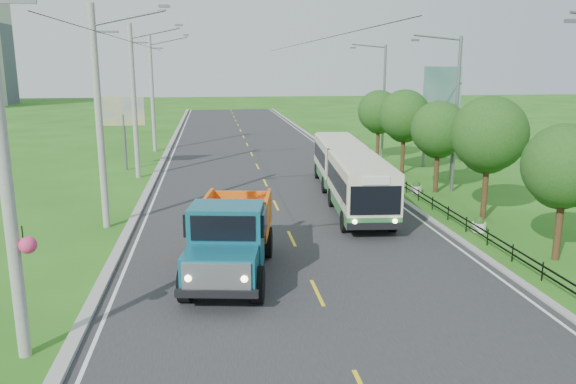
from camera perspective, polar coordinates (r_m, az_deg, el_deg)
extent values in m
plane|color=#245D16|center=(18.93, 2.99, -10.21)|extent=(240.00, 240.00, 0.00)
cube|color=#28282B|center=(37.99, -2.62, 1.55)|extent=(14.00, 120.00, 0.02)
cube|color=#9E9E99|center=(38.03, -13.49, 1.32)|extent=(0.40, 120.00, 0.15)
cube|color=#9E9E99|center=(39.25, 7.84, 1.87)|extent=(0.30, 120.00, 0.10)
cube|color=silver|center=(37.99, -12.66, 1.27)|extent=(0.12, 120.00, 0.00)
cube|color=silver|center=(39.13, 7.13, 1.81)|extent=(0.12, 120.00, 0.00)
cube|color=yellow|center=(18.92, 2.99, -10.15)|extent=(0.12, 2.20, 0.00)
cube|color=black|center=(33.86, 11.94, 0.40)|extent=(0.04, 40.00, 0.60)
cylinder|color=gray|center=(15.16, -26.88, 2.33)|extent=(0.32, 0.32, 10.00)
cube|color=slate|center=(14.88, -26.51, 16.95)|extent=(1.20, 0.10, 0.10)
sphere|color=#D83366|center=(15.49, -24.91, -4.90)|extent=(0.44, 0.44, 0.44)
cylinder|color=gray|center=(26.69, -18.64, 6.97)|extent=(0.32, 0.32, 10.00)
cube|color=slate|center=(26.54, -18.15, 15.21)|extent=(1.20, 0.10, 0.10)
cube|color=slate|center=(26.31, -12.46, 17.96)|extent=(0.50, 0.18, 0.12)
cylinder|color=gray|center=(38.51, -15.38, 8.76)|extent=(0.32, 0.32, 10.00)
cube|color=slate|center=(38.41, -14.96, 14.45)|extent=(1.20, 0.10, 0.10)
cube|color=slate|center=(38.25, -11.03, 16.30)|extent=(0.50, 0.18, 0.12)
cylinder|color=gray|center=(50.42, -13.64, 9.69)|extent=(0.32, 0.32, 10.00)
cube|color=slate|center=(50.34, -13.29, 14.04)|extent=(1.20, 0.10, 0.10)
cube|color=slate|center=(50.22, -10.29, 15.43)|extent=(0.50, 0.18, 0.12)
cylinder|color=#382314|center=(23.92, 25.83, -2.83)|extent=(0.28, 0.28, 2.97)
sphere|color=#1E4B15|center=(23.47, 26.35, 2.42)|extent=(3.18, 3.18, 3.18)
sphere|color=#1E4B15|center=(24.10, 25.94, 1.16)|extent=(2.33, 2.33, 2.33)
cylinder|color=#382314|center=(28.90, 19.40, 0.64)|extent=(0.28, 0.28, 3.36)
sphere|color=#1E4B15|center=(28.51, 19.77, 5.60)|extent=(3.60, 3.60, 3.60)
sphere|color=#1E4B15|center=(29.13, 19.57, 4.32)|extent=(2.64, 2.64, 2.64)
cylinder|color=#382314|center=(34.27, 14.87, 2.46)|extent=(0.28, 0.28, 3.02)
sphere|color=#1E4B15|center=(33.96, 15.09, 6.23)|extent=(3.24, 3.24, 3.24)
sphere|color=#1E4B15|center=(34.57, 15.01, 5.26)|extent=(2.38, 2.38, 2.38)
cylinder|color=#382314|center=(39.78, 11.59, 4.17)|extent=(0.28, 0.28, 3.25)
sphere|color=#1E4B15|center=(39.51, 11.75, 7.66)|extent=(3.48, 3.48, 3.48)
sphere|color=#1E4B15|center=(40.11, 11.74, 6.74)|extent=(2.55, 2.55, 2.55)
cylinder|color=#382314|center=(45.44, 9.11, 5.20)|extent=(0.28, 0.28, 3.08)
sphere|color=#1E4B15|center=(45.21, 9.21, 8.11)|extent=(3.30, 3.30, 3.30)
sphere|color=#1E4B15|center=(45.80, 9.24, 7.34)|extent=(2.42, 2.42, 2.42)
cube|color=slate|center=(20.62, 26.88, 15.24)|extent=(0.45, 0.16, 0.12)
cylinder|color=slate|center=(34.29, 16.71, 7.40)|extent=(0.20, 0.20, 9.00)
cylinder|color=slate|center=(33.65, 14.95, 14.92)|extent=(2.80, 0.10, 0.34)
cube|color=slate|center=(33.17, 12.79, 14.81)|extent=(0.45, 0.16, 0.12)
cylinder|color=slate|center=(47.36, 9.70, 9.08)|extent=(0.20, 0.20, 9.00)
cylinder|color=slate|center=(46.90, 8.23, 14.48)|extent=(2.80, 0.10, 0.34)
cube|color=slate|center=(46.56, 6.63, 14.35)|extent=(0.45, 0.16, 0.12)
cylinder|color=silver|center=(26.98, 18.80, -3.39)|extent=(0.64, 0.64, 0.40)
sphere|color=#1E4B15|center=(26.91, 18.84, -2.87)|extent=(0.44, 0.44, 0.44)
cylinder|color=silver|center=(34.09, 12.88, 0.26)|extent=(0.64, 0.64, 0.40)
sphere|color=#1E4B15|center=(34.03, 12.90, 0.67)|extent=(0.44, 0.44, 0.44)
cylinder|color=silver|center=(41.52, 9.04, 2.63)|extent=(0.64, 0.64, 0.40)
sphere|color=#1E4B15|center=(41.47, 9.05, 2.97)|extent=(0.44, 0.44, 0.44)
cylinder|color=slate|center=(41.93, -16.25, 4.87)|extent=(0.20, 0.20, 4.00)
cube|color=yellow|center=(41.70, -16.44, 7.86)|extent=(3.00, 0.15, 2.00)
cylinder|color=slate|center=(38.29, 16.43, 4.91)|extent=(0.24, 0.24, 5.00)
cylinder|color=slate|center=(42.86, 13.72, 5.85)|extent=(0.24, 0.24, 5.00)
cube|color=#144C47|center=(40.30, 15.27, 10.06)|extent=(0.20, 6.00, 3.00)
cube|color=#2A6B35|center=(27.70, 7.33, -1.17)|extent=(3.03, 7.40, 0.53)
cube|color=beige|center=(27.44, 7.40, 1.24)|extent=(3.03, 7.40, 1.86)
cube|color=black|center=(27.44, 7.40, 1.26)|extent=(3.01, 6.82, 0.91)
cube|color=#2A6B35|center=(35.36, 5.12, 1.91)|extent=(2.99, 6.92, 0.53)
cube|color=beige|center=(35.16, 5.16, 3.82)|extent=(2.99, 6.92, 1.86)
cube|color=black|center=(35.16, 5.16, 3.84)|extent=(2.97, 6.35, 0.91)
cube|color=#4C4C4C|center=(31.45, 6.10, 2.26)|extent=(2.34, 1.16, 2.29)
cube|color=black|center=(24.00, 8.89, -0.86)|extent=(2.16, 0.25, 1.25)
cylinder|color=black|center=(25.44, 5.78, -3.01)|extent=(0.39, 1.02, 1.00)
cylinder|color=black|center=(25.85, 10.56, -2.91)|extent=(0.39, 1.02, 1.00)
cylinder|color=black|center=(29.96, 4.46, -0.57)|extent=(0.39, 1.02, 1.00)
cylinder|color=black|center=(30.31, 8.55, -0.52)|extent=(0.39, 1.02, 1.00)
cylinder|color=black|center=(33.13, 3.77, 0.73)|extent=(0.39, 1.02, 1.00)
cylinder|color=black|center=(33.44, 7.47, 0.77)|extent=(0.39, 1.02, 1.00)
cylinder|color=black|center=(37.44, 3.01, 2.14)|extent=(0.39, 1.02, 1.00)
cylinder|color=black|center=(37.72, 6.30, 2.16)|extent=(0.39, 1.02, 1.00)
cube|color=#11566B|center=(17.73, -6.89, -7.75)|extent=(2.51, 1.88, 1.09)
cube|color=#11566B|center=(19.09, -6.22, -4.49)|extent=(2.66, 2.12, 2.18)
cube|color=black|center=(18.93, -6.26, -2.92)|extent=(2.84, 1.83, 0.76)
cube|color=black|center=(20.23, -5.81, -6.57)|extent=(2.15, 6.64, 0.27)
cube|color=orange|center=(21.67, -5.25, -2.22)|extent=(3.02, 3.64, 1.42)
cylinder|color=black|center=(18.34, -10.33, -9.16)|extent=(0.57, 1.25, 1.20)
cylinder|color=black|center=(18.02, -3.08, -9.37)|extent=(0.57, 1.25, 1.20)
cylinder|color=black|center=(22.38, -8.05, -5.01)|extent=(0.57, 1.25, 1.20)
cylinder|color=black|center=(22.12, -2.15, -5.11)|extent=(0.57, 1.25, 1.20)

